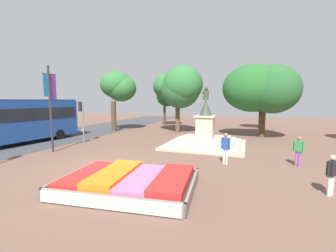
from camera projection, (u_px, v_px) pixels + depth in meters
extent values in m
plane|color=brown|center=(104.00, 167.00, 11.84)|extent=(81.83, 81.83, 0.00)
cube|color=#38281C|center=(129.00, 183.00, 9.01)|extent=(5.36, 3.92, 0.43)
cube|color=gray|center=(108.00, 202.00, 7.32)|extent=(5.20, 0.66, 0.47)
cube|color=gray|center=(143.00, 170.00, 10.70)|extent=(5.20, 0.66, 0.47)
cube|color=gray|center=(73.00, 178.00, 9.59)|extent=(0.49, 3.59, 0.47)
cube|color=gray|center=(192.00, 188.00, 8.42)|extent=(0.49, 3.59, 0.47)
cube|color=red|center=(88.00, 173.00, 9.39)|extent=(1.54, 3.31, 0.12)
cube|color=orange|center=(115.00, 174.00, 9.11)|extent=(1.54, 3.31, 0.26)
cube|color=#D86699|center=(143.00, 178.00, 8.84)|extent=(1.54, 3.31, 0.13)
cube|color=red|center=(173.00, 179.00, 8.56)|extent=(1.54, 3.31, 0.24)
cube|color=#B2BCAD|center=(107.00, 202.00, 7.27)|extent=(4.95, 0.73, 0.39)
cube|color=#B0A591|center=(205.00, 145.00, 17.58)|extent=(5.97, 5.97, 0.15)
cube|color=#B3A995|center=(205.00, 143.00, 17.56)|extent=(5.22, 5.22, 0.15)
cube|color=#B0A691|center=(205.00, 141.00, 17.54)|extent=(4.47, 4.47, 0.15)
cube|color=#B4AA96|center=(205.00, 139.00, 17.52)|extent=(3.72, 3.72, 0.15)
cube|color=#B2A893|center=(205.00, 128.00, 17.42)|extent=(1.29, 1.29, 1.63)
cube|color=#B2A893|center=(206.00, 116.00, 17.32)|extent=(1.52, 1.52, 0.12)
cone|color=#384233|center=(206.00, 108.00, 17.25)|extent=(0.97, 0.97, 1.20)
cylinder|color=#384233|center=(206.00, 95.00, 17.14)|extent=(0.41, 0.41, 0.70)
sphere|color=#384233|center=(206.00, 89.00, 17.08)|extent=(0.31, 0.31, 0.31)
cylinder|color=#384233|center=(203.00, 94.00, 17.32)|extent=(0.54, 0.38, 0.49)
cylinder|color=slate|center=(83.00, 122.00, 18.55)|extent=(0.12, 0.12, 3.41)
cube|color=black|center=(81.00, 107.00, 18.45)|extent=(0.26, 0.30, 0.80)
cylinder|color=#4B0808|center=(79.00, 103.00, 18.45)|extent=(0.04, 0.14, 0.14)
cylinder|color=#543E08|center=(79.00, 107.00, 18.49)|extent=(0.04, 0.14, 0.14)
cylinder|color=green|center=(79.00, 110.00, 18.52)|extent=(0.04, 0.14, 0.14)
cube|color=gold|center=(83.00, 130.00, 18.65)|extent=(0.11, 0.17, 0.20)
cylinder|color=#2D2D33|center=(50.00, 109.00, 15.09)|extent=(0.14, 0.14, 5.82)
cube|color=#6B2D8C|center=(53.00, 87.00, 15.19)|extent=(0.06, 0.46, 1.70)
cylinder|color=#2D2D33|center=(52.00, 74.00, 15.09)|extent=(0.08, 0.60, 0.03)
cube|color=#1972B2|center=(46.00, 85.00, 14.68)|extent=(0.05, 0.35, 1.50)
cylinder|color=#2D2D33|center=(45.00, 73.00, 14.60)|extent=(0.07, 0.49, 0.03)
cube|color=#1E4799|center=(5.00, 121.00, 17.11)|extent=(3.36, 11.99, 3.15)
cube|color=black|center=(5.00, 115.00, 17.06)|extent=(3.36, 11.64, 1.01)
cube|color=navy|center=(3.00, 100.00, 16.92)|extent=(3.30, 11.75, 0.10)
cylinder|color=black|center=(42.00, 133.00, 21.23)|extent=(0.35, 0.92, 0.90)
cylinder|color=black|center=(59.00, 134.00, 20.32)|extent=(0.35, 0.92, 0.90)
cylinder|color=beige|center=(329.00, 186.00, 8.30)|extent=(0.13, 0.13, 0.77)
cylinder|color=beige|center=(332.00, 185.00, 8.39)|extent=(0.13, 0.13, 0.77)
cube|color=black|center=(332.00, 168.00, 8.27)|extent=(0.42, 0.43, 0.54)
cylinder|color=black|center=(329.00, 170.00, 8.16)|extent=(0.09, 0.09, 0.52)
cylinder|color=black|center=(335.00, 168.00, 8.39)|extent=(0.09, 0.09, 0.52)
sphere|color=beige|center=(333.00, 158.00, 8.22)|extent=(0.20, 0.20, 0.20)
cylinder|color=#8C4C99|center=(300.00, 159.00, 11.96)|extent=(0.13, 0.13, 0.81)
cylinder|color=#8C4C99|center=(296.00, 158.00, 12.10)|extent=(0.13, 0.13, 0.81)
cube|color=#338C4C|center=(299.00, 146.00, 11.95)|extent=(0.44, 0.39, 0.58)
cylinder|color=#338C4C|center=(304.00, 147.00, 11.76)|extent=(0.09, 0.09, 0.55)
cylinder|color=#338C4C|center=(294.00, 146.00, 12.14)|extent=(0.09, 0.09, 0.55)
sphere|color=#8C664C|center=(299.00, 138.00, 11.90)|extent=(0.21, 0.21, 0.21)
cylinder|color=beige|center=(227.00, 157.00, 12.33)|extent=(0.13, 0.13, 0.87)
cylinder|color=beige|center=(224.00, 156.00, 12.46)|extent=(0.13, 0.13, 0.87)
cube|color=#264CA5|center=(226.00, 143.00, 12.31)|extent=(0.44, 0.38, 0.62)
cylinder|color=#264CA5|center=(229.00, 144.00, 12.14)|extent=(0.09, 0.09, 0.59)
cylinder|color=#264CA5|center=(222.00, 143.00, 12.49)|extent=(0.09, 0.09, 0.59)
sphere|color=#8C664C|center=(226.00, 135.00, 12.26)|extent=(0.23, 0.23, 0.23)
cylinder|color=brown|center=(178.00, 119.00, 24.39)|extent=(0.48, 0.48, 3.07)
ellipsoid|color=#2C6B34|center=(172.00, 87.00, 24.94)|extent=(4.24, 4.64, 3.19)
ellipsoid|color=#2D6735|center=(180.00, 89.00, 23.63)|extent=(4.22, 3.97, 4.13)
ellipsoid|color=#2C6C35|center=(182.00, 85.00, 23.23)|extent=(4.21, 3.82, 3.91)
cylinder|color=#4C3823|center=(262.00, 122.00, 21.50)|extent=(0.54, 0.54, 2.81)
ellipsoid|color=#245E27|center=(272.00, 86.00, 20.64)|extent=(3.93, 4.13, 3.64)
ellipsoid|color=#255A2B|center=(273.00, 89.00, 19.95)|extent=(4.74, 4.10, 4.34)
ellipsoid|color=#245E28|center=(253.00, 88.00, 20.74)|extent=(5.44, 4.74, 4.38)
cylinder|color=#4C3823|center=(261.00, 119.00, 28.01)|extent=(0.50, 0.50, 2.36)
ellipsoid|color=#255B2A|center=(258.00, 101.00, 27.97)|extent=(3.40, 3.57, 2.77)
ellipsoid|color=#265926|center=(259.00, 101.00, 27.82)|extent=(2.81, 2.48, 2.19)
ellipsoid|color=#215B2A|center=(259.00, 96.00, 27.51)|extent=(3.13, 3.04, 3.12)
cylinder|color=#4C3823|center=(114.00, 116.00, 25.72)|extent=(0.56, 0.56, 3.41)
ellipsoid|color=#2E6D32|center=(117.00, 85.00, 25.72)|extent=(3.68, 3.63, 3.10)
ellipsoid|color=#2F6E33|center=(121.00, 88.00, 25.67)|extent=(3.46, 3.24, 3.00)
cylinder|color=#4C3823|center=(165.00, 116.00, 31.87)|extent=(0.34, 0.34, 2.68)
ellipsoid|color=#23582A|center=(168.00, 92.00, 30.76)|extent=(3.37, 3.09, 3.33)
ellipsoid|color=#265A2A|center=(168.00, 94.00, 31.96)|extent=(2.99, 3.12, 2.37)
ellipsoid|color=#215F2B|center=(167.00, 97.00, 31.16)|extent=(2.83, 2.68, 2.51)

